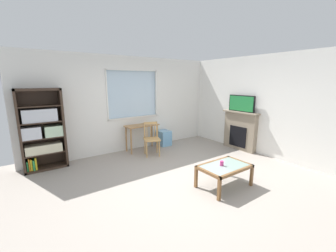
{
  "coord_description": "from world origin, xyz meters",
  "views": [
    {
      "loc": [
        -2.58,
        -3.2,
        1.99
      ],
      "look_at": [
        0.08,
        0.56,
        1.02
      ],
      "focal_mm": 22.89,
      "sensor_mm": 36.0,
      "label": 1
    }
  ],
  "objects_px": {
    "fireplace": "(240,131)",
    "sippy_cup": "(222,163)",
    "plastic_drawer_unit": "(164,138)",
    "tv": "(241,104)",
    "desk_under_window": "(142,129)",
    "coffee_table": "(224,168)",
    "bookshelf": "(42,131)",
    "wooden_chair": "(152,138)"
  },
  "relations": [
    {
      "from": "coffee_table",
      "to": "plastic_drawer_unit",
      "type": "bearing_deg",
      "value": 78.45
    },
    {
      "from": "fireplace",
      "to": "sippy_cup",
      "type": "relative_size",
      "value": 12.55
    },
    {
      "from": "tv",
      "to": "coffee_table",
      "type": "distance_m",
      "value": 2.72
    },
    {
      "from": "tv",
      "to": "bookshelf",
      "type": "bearing_deg",
      "value": 160.81
    },
    {
      "from": "coffee_table",
      "to": "desk_under_window",
      "type": "bearing_deg",
      "value": 94.04
    },
    {
      "from": "desk_under_window",
      "to": "tv",
      "type": "height_order",
      "value": "tv"
    },
    {
      "from": "plastic_drawer_unit",
      "to": "tv",
      "type": "distance_m",
      "value": 2.54
    },
    {
      "from": "wooden_chair",
      "to": "plastic_drawer_unit",
      "type": "bearing_deg",
      "value": 35.74
    },
    {
      "from": "bookshelf",
      "to": "fireplace",
      "type": "xyz_separation_m",
      "value": [
        4.88,
        -1.69,
        -0.32
      ]
    },
    {
      "from": "tv",
      "to": "plastic_drawer_unit",
      "type": "bearing_deg",
      "value": 134.02
    },
    {
      "from": "plastic_drawer_unit",
      "to": "coffee_table",
      "type": "bearing_deg",
      "value": -101.55
    },
    {
      "from": "coffee_table",
      "to": "fireplace",
      "type": "bearing_deg",
      "value": 30.43
    },
    {
      "from": "plastic_drawer_unit",
      "to": "tv",
      "type": "relative_size",
      "value": 0.56
    },
    {
      "from": "desk_under_window",
      "to": "plastic_drawer_unit",
      "type": "height_order",
      "value": "desk_under_window"
    },
    {
      "from": "bookshelf",
      "to": "plastic_drawer_unit",
      "type": "relative_size",
      "value": 3.95
    },
    {
      "from": "plastic_drawer_unit",
      "to": "sippy_cup",
      "type": "height_order",
      "value": "sippy_cup"
    },
    {
      "from": "tv",
      "to": "sippy_cup",
      "type": "bearing_deg",
      "value": -150.51
    },
    {
      "from": "plastic_drawer_unit",
      "to": "sippy_cup",
      "type": "bearing_deg",
      "value": -102.63
    },
    {
      "from": "bookshelf",
      "to": "wooden_chair",
      "type": "relative_size",
      "value": 2.04
    },
    {
      "from": "tv",
      "to": "sippy_cup",
      "type": "relative_size",
      "value": 9.26
    },
    {
      "from": "bookshelf",
      "to": "wooden_chair",
      "type": "height_order",
      "value": "bookshelf"
    },
    {
      "from": "plastic_drawer_unit",
      "to": "tv",
      "type": "bearing_deg",
      "value": -45.98
    },
    {
      "from": "wooden_chair",
      "to": "coffee_table",
      "type": "relative_size",
      "value": 0.93
    },
    {
      "from": "plastic_drawer_unit",
      "to": "bookshelf",
      "type": "bearing_deg",
      "value": 178.97
    },
    {
      "from": "desk_under_window",
      "to": "wooden_chair",
      "type": "distance_m",
      "value": 0.54
    },
    {
      "from": "plastic_drawer_unit",
      "to": "coffee_table",
      "type": "height_order",
      "value": "plastic_drawer_unit"
    },
    {
      "from": "bookshelf",
      "to": "desk_under_window",
      "type": "bearing_deg",
      "value": -2.51
    },
    {
      "from": "fireplace",
      "to": "sippy_cup",
      "type": "distance_m",
      "value": 2.58
    },
    {
      "from": "bookshelf",
      "to": "tv",
      "type": "distance_m",
      "value": 5.17
    },
    {
      "from": "tv",
      "to": "sippy_cup",
      "type": "height_order",
      "value": "tv"
    },
    {
      "from": "desk_under_window",
      "to": "fireplace",
      "type": "relative_size",
      "value": 0.85
    },
    {
      "from": "wooden_chair",
      "to": "tv",
      "type": "distance_m",
      "value": 2.75
    },
    {
      "from": "plastic_drawer_unit",
      "to": "sippy_cup",
      "type": "xyz_separation_m",
      "value": [
        -0.65,
        -2.89,
        0.24
      ]
    },
    {
      "from": "bookshelf",
      "to": "desk_under_window",
      "type": "xyz_separation_m",
      "value": [
        2.49,
        -0.11,
        -0.27
      ]
    },
    {
      "from": "fireplace",
      "to": "coffee_table",
      "type": "xyz_separation_m",
      "value": [
        -2.19,
        -1.29,
        -0.2
      ]
    },
    {
      "from": "plastic_drawer_unit",
      "to": "desk_under_window",
      "type": "bearing_deg",
      "value": -176.42
    },
    {
      "from": "wooden_chair",
      "to": "coffee_table",
      "type": "height_order",
      "value": "wooden_chair"
    },
    {
      "from": "desk_under_window",
      "to": "sippy_cup",
      "type": "relative_size",
      "value": 10.62
    },
    {
      "from": "desk_under_window",
      "to": "fireplace",
      "type": "bearing_deg",
      "value": -33.45
    },
    {
      "from": "desk_under_window",
      "to": "coffee_table",
      "type": "relative_size",
      "value": 0.99
    },
    {
      "from": "coffee_table",
      "to": "sippy_cup",
      "type": "height_order",
      "value": "sippy_cup"
    },
    {
      "from": "fireplace",
      "to": "tv",
      "type": "relative_size",
      "value": 1.36
    }
  ]
}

